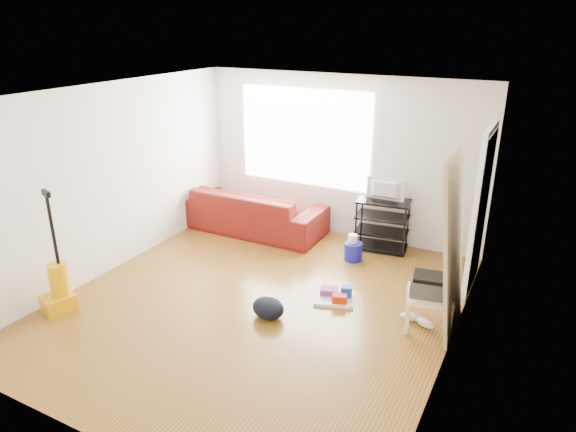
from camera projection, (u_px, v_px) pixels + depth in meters
The scene contains 13 objects.
room at pixel (268, 203), 5.91m from camera, with size 4.51×5.01×2.51m.
sofa at pixel (253, 230), 8.43m from camera, with size 2.37×0.93×0.69m, color #4D0F17.
tv_stand at pixel (382, 224), 7.60m from camera, with size 0.81×0.52×0.77m.
tv at pixel (385, 190), 7.41m from camera, with size 0.56×0.07×0.32m, color black.
side_table at pixel (430, 299), 5.68m from camera, with size 0.60×0.60×0.40m.
printer at pixel (431, 285), 5.62m from camera, with size 0.48×0.40×0.23m.
bucket at pixel (353, 260), 7.38m from camera, with size 0.26×0.26×0.26m, color #141695.
toilet_paper at pixel (352, 247), 7.34m from camera, with size 0.13×0.13×0.12m, color white.
cleaning_tray at pixel (336, 296), 6.31m from camera, with size 0.58×0.52×0.17m.
backpack at pixel (268, 316), 5.97m from camera, with size 0.41×0.33×0.23m, color black.
sneakers at pixel (418, 320), 5.81m from camera, with size 0.43×0.22×0.10m.
vacuum at pixel (58, 289), 6.03m from camera, with size 0.41×0.43×1.47m.
door_panel at pixel (443, 329), 5.73m from camera, with size 0.04×0.80×2.01m, color #A37F5C.
Camera 1 is at (2.86, -4.67, 3.24)m, focal length 32.00 mm.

